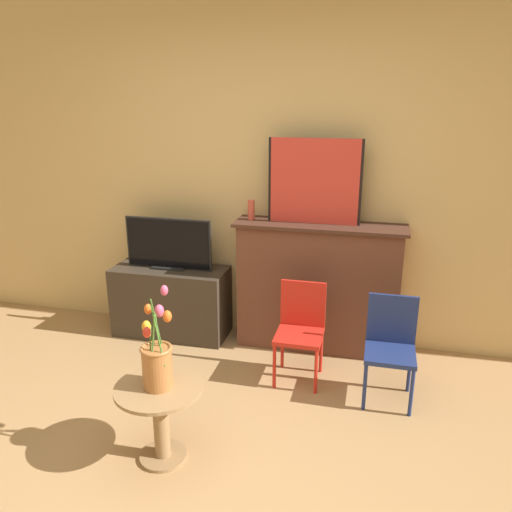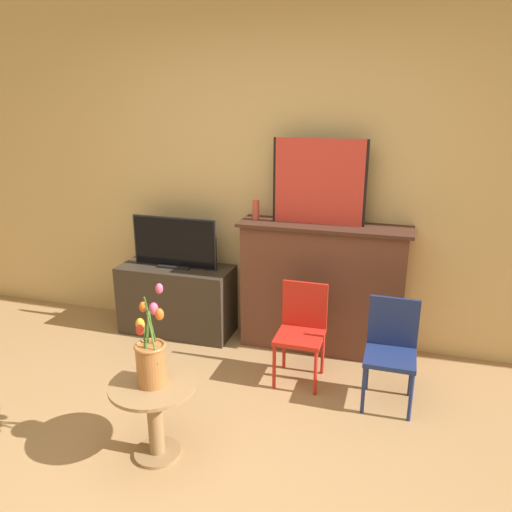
% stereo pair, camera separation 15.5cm
% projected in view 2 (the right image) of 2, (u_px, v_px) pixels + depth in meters
% --- Properties ---
extents(wall_back, '(8.00, 0.06, 2.70)m').
position_uv_depth(wall_back, '(280.00, 173.00, 3.86)').
color(wall_back, tan).
rests_on(wall_back, ground).
extents(fireplace_mantel, '(1.28, 0.35, 1.01)m').
position_uv_depth(fireplace_mantel, '(322.00, 286.00, 3.84)').
color(fireplace_mantel, brown).
rests_on(fireplace_mantel, ground).
extents(painting, '(0.69, 0.03, 0.62)m').
position_uv_depth(painting, '(319.00, 182.00, 3.62)').
color(painting, black).
rests_on(painting, fireplace_mantel).
extents(mantel_candle, '(0.05, 0.05, 0.15)m').
position_uv_depth(mantel_candle, '(256.00, 210.00, 3.81)').
color(mantel_candle, '#CC4C3D').
rests_on(mantel_candle, fireplace_mantel).
extents(tv_stand, '(0.94, 0.39, 0.58)m').
position_uv_depth(tv_stand, '(177.00, 299.00, 4.19)').
color(tv_stand, '#382D23').
rests_on(tv_stand, ground).
extents(tv_monitor, '(0.72, 0.12, 0.42)m').
position_uv_depth(tv_monitor, '(174.00, 243.00, 4.04)').
color(tv_monitor, black).
rests_on(tv_monitor, tv_stand).
extents(chair_red, '(0.32, 0.32, 0.69)m').
position_uv_depth(chair_red, '(302.00, 326.00, 3.46)').
color(chair_red, red).
rests_on(chair_red, ground).
extents(chair_blue, '(0.32, 0.32, 0.69)m').
position_uv_depth(chair_blue, '(391.00, 346.00, 3.19)').
color(chair_blue, navy).
rests_on(chair_blue, ground).
extents(side_table, '(0.47, 0.47, 0.45)m').
position_uv_depth(side_table, '(154.00, 408.00, 2.71)').
color(side_table, '#99754C').
rests_on(side_table, ground).
extents(vase_tulips, '(0.21, 0.24, 0.53)m').
position_uv_depth(vase_tulips, '(151.00, 358.00, 2.62)').
color(vase_tulips, '#AD6B38').
rests_on(vase_tulips, side_table).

